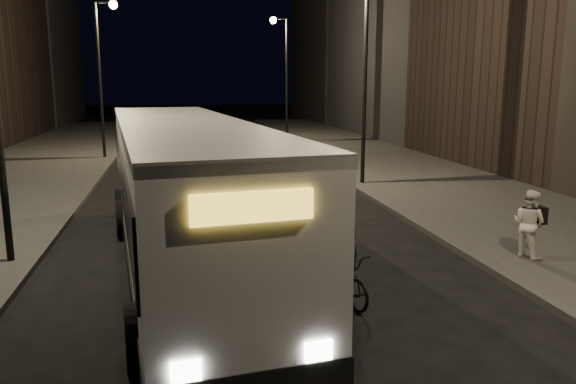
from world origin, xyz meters
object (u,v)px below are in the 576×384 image
streetlight_right_far (283,63)px  car_far (249,129)px  streetlight_left_far (104,58)px  pedestrian_woman (529,224)px  streetlight_left_near (1,27)px  car_mid (181,135)px  car_near (223,144)px  streetlight_right_mid (359,51)px  cyclist_on_bicycle (341,265)px  city_bus (185,190)px

streetlight_right_far → car_far: bearing=110.5°
streetlight_left_far → pedestrian_woman: bearing=-60.0°
streetlight_left_near → car_mid: 25.64m
streetlight_left_far → streetlight_left_near: bearing=-90.0°
streetlight_right_far → car_near: 8.75m
streetlight_left_near → car_far: (8.93, 28.63, -4.73)m
streetlight_right_mid → cyclist_on_bicycle: size_ratio=3.63×
car_mid → car_far: bearing=-150.6°
streetlight_right_far → car_mid: (-6.77, 0.90, -4.75)m
streetlight_left_near → pedestrian_woman: size_ratio=5.04×
streetlight_left_near → car_far: 30.36m
streetlight_left_near → city_bus: (3.73, -0.91, -3.52)m
city_bus → car_mid: city_bus is taller
pedestrian_woman → car_far: bearing=-19.5°
cyclist_on_bicycle → streetlight_left_far: bearing=89.9°
streetlight_left_far → city_bus: 19.60m
streetlight_right_far → city_bus: bearing=-105.5°
streetlight_left_near → cyclist_on_bicycle: 8.79m
streetlight_right_far → car_mid: streetlight_right_far is taller
car_mid → streetlight_left_near: bearing=73.9°
pedestrian_woman → car_near: bearing=-9.3°
streetlight_left_near → car_mid: (3.89, 24.90, -4.75)m
pedestrian_woman → car_far: 30.84m
car_far → streetlight_right_far: bearing=-69.4°
car_mid → car_far: 6.27m
streetlight_right_mid → city_bus: size_ratio=0.64×
car_near → car_far: size_ratio=0.96×
streetlight_left_near → streetlight_right_far: bearing=66.0°
cyclist_on_bicycle → streetlight_right_mid: bearing=53.4°
city_bus → car_far: city_bus is taller
pedestrian_woman → car_near: pedestrian_woman is taller
streetlight_left_near → pedestrian_woman: (11.59, -2.09, -4.40)m
cyclist_on_bicycle → car_mid: 28.51m
pedestrian_woman → car_near: (-5.46, 20.21, -0.25)m
cyclist_on_bicycle → car_mid: bearing=78.3°
car_far → car_near: bearing=-104.8°
car_near → car_mid: bearing=104.8°
pedestrian_woman → car_far: (-2.66, 30.72, -0.33)m
streetlight_right_mid → car_near: (-4.53, 10.13, -4.65)m
car_mid → car_far: size_ratio=0.85×
city_bus → cyclist_on_bicycle: bearing=-48.1°
streetlight_right_mid → city_bus: streetlight_right_mid is taller
cyclist_on_bicycle → car_far: (2.31, 32.11, -0.11)m
streetlight_left_near → city_bus: 5.21m
city_bus → cyclist_on_bicycle: 4.01m
car_far → streetlight_left_far: bearing=-129.9°
car_near → car_far: car_near is taller
pedestrian_woman → car_mid: size_ratio=0.43×
streetlight_right_mid → streetlight_left_far: bearing=136.8°
streetlight_right_mid → cyclist_on_bicycle: streetlight_right_mid is taller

